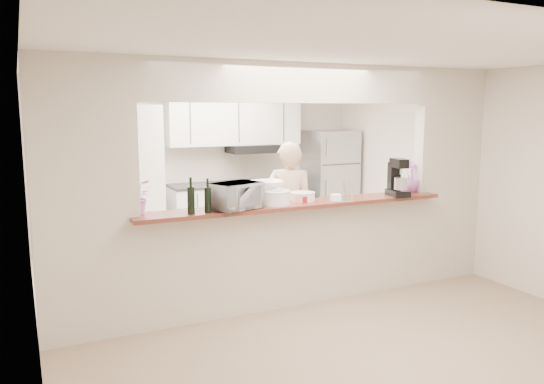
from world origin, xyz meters
TOP-DOWN VIEW (x-y plane):
  - floor at (0.00, 0.00)m, footprint 6.00×6.00m
  - tile_overlay at (0.00, 1.55)m, footprint 5.00×2.90m
  - partition at (0.00, 0.00)m, footprint 5.00×0.15m
  - bar_counter at (0.00, -0.00)m, footprint 3.40×0.38m
  - kitchen_cabinets at (-0.19, 2.72)m, footprint 3.15×0.62m
  - refrigerator at (2.05, 2.65)m, footprint 0.75×0.70m
  - flower_left at (-1.60, 0.05)m, footprint 0.37×0.34m
  - wine_bottle_a at (-1.16, -0.15)m, footprint 0.07×0.07m
  - wine_bottle_b at (-1.00, -0.15)m, footprint 0.06×0.06m
  - toaster_oven at (-0.70, -0.10)m, footprint 0.54×0.45m
  - serving_bowls at (-0.30, 0.05)m, footprint 0.32×0.32m
  - plate_stack_a at (-0.25, -0.03)m, footprint 0.31×0.31m
  - plate_stack_b at (0.10, 0.03)m, footprint 0.26×0.26m
  - red_bowl at (0.06, -0.03)m, footprint 0.14×0.14m
  - tan_bowl at (0.05, -0.03)m, footprint 0.14×0.14m
  - utensil_caddy at (0.45, -0.15)m, footprint 0.26×0.20m
  - stand_mixer at (1.20, -0.14)m, footprint 0.23×0.31m
  - flower_right at (1.55, 0.05)m, footprint 0.20×0.20m
  - person at (0.34, 0.80)m, footprint 0.72×0.66m

SIDE VIEW (x-z plane):
  - floor at x=0.00m, z-range 0.00..0.00m
  - tile_overlay at x=0.00m, z-range 0.00..0.01m
  - bar_counter at x=0.00m, z-range 0.03..1.12m
  - person at x=0.34m, z-range 0.00..1.65m
  - refrigerator at x=2.05m, z-range 0.00..1.70m
  - kitchen_cabinets at x=-0.19m, z-range -0.15..2.10m
  - tan_bowl at x=0.05m, z-range 1.09..1.15m
  - red_bowl at x=0.06m, z-range 1.09..1.16m
  - plate_stack_b at x=0.10m, z-range 1.09..1.18m
  - plate_stack_a at x=-0.25m, z-range 1.09..1.23m
  - utensil_caddy at x=0.45m, z-range 1.07..1.29m
  - serving_bowls at x=-0.30m, z-range 1.09..1.32m
  - wine_bottle_b at x=-1.00m, z-range 1.06..1.37m
  - toaster_oven at x=-0.70m, z-range 1.09..1.35m
  - wine_bottle_a at x=-1.16m, z-range 1.05..1.39m
  - flower_left at x=-1.60m, z-range 1.09..1.42m
  - flower_right at x=1.55m, z-range 1.09..1.45m
  - stand_mixer at x=1.20m, z-range 1.07..1.48m
  - partition at x=0.00m, z-range 0.23..2.73m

